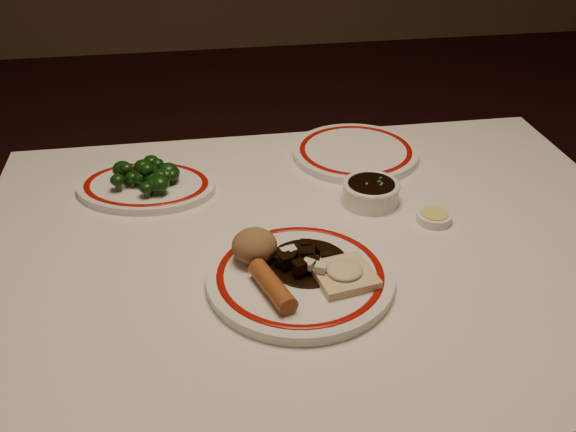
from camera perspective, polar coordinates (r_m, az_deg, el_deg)
The scene contains 12 objects.
dining_table at distance 1.18m, azimuth 2.64°, elevation -5.91°, with size 1.20×0.90×0.75m.
main_plate at distance 1.02m, azimuth 1.09°, elevation -5.44°, with size 0.33×0.33×0.02m.
rice_mound at distance 1.03m, azimuth -3.00°, elevation -2.64°, with size 0.07×0.07×0.05m, color olive.
spring_roll at distance 0.96m, azimuth -1.39°, elevation -6.26°, with size 0.03×0.03×0.11m, color #955124.
fried_wonton at distance 1.00m, azimuth 5.02°, elevation -5.13°, with size 0.10×0.10×0.02m.
stirfry_heap at distance 1.03m, azimuth 1.53°, elevation -3.98°, with size 0.13×0.13×0.03m.
broccoli_plate at distance 1.30m, azimuth -12.47°, elevation 2.61°, with size 0.31×0.28×0.02m.
broccoli_pile at distance 1.28m, azimuth -12.19°, elevation 3.60°, with size 0.13×0.13×0.05m.
soy_bowl at distance 1.23m, azimuth 7.37°, elevation 2.05°, with size 0.11×0.11×0.04m.
sweet_sour_dish at distance 1.27m, azimuth 8.27°, elevation 2.27°, with size 0.06×0.06×0.02m.
mustard_dish at distance 1.20m, azimuth 12.85°, elevation -0.10°, with size 0.06×0.06×0.02m.
far_plate at distance 1.41m, azimuth 6.02°, elevation 5.68°, with size 0.30×0.30×0.02m.
Camera 1 is at (-0.20, -0.90, 1.38)m, focal length 40.00 mm.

